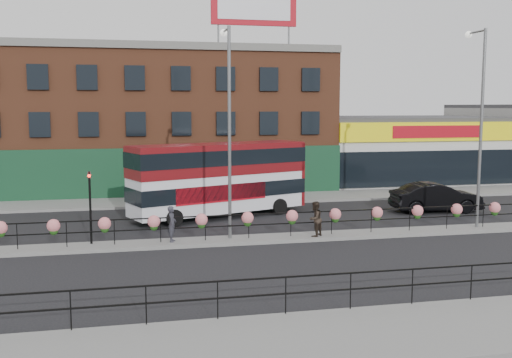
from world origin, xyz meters
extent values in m
plane|color=black|center=(0.00, 0.00, 0.00)|extent=(120.00, 120.00, 0.00)
cube|color=gray|center=(0.00, -12.00, 0.07)|extent=(60.00, 4.00, 0.15)
cube|color=gray|center=(0.00, 12.00, 0.07)|extent=(60.00, 4.00, 0.15)
cube|color=gray|center=(0.00, 0.00, 0.07)|extent=(60.00, 1.60, 0.15)
cube|color=gold|center=(0.00, -9.70, 0.01)|extent=(60.00, 0.10, 0.01)
cube|color=gold|center=(0.00, -9.88, 0.01)|extent=(60.00, 0.10, 0.01)
cube|color=brown|center=(-4.00, 20.00, 5.00)|extent=(25.00, 12.00, 10.00)
cube|color=#3F3F42|center=(-4.00, 20.00, 10.15)|extent=(25.00, 12.00, 0.30)
cube|color=#123C23|center=(-4.00, 13.92, 1.70)|extent=(25.00, 0.25, 3.40)
cube|color=silver|center=(16.00, 20.00, 2.50)|extent=(15.00, 12.00, 5.00)
cube|color=#3F3F42|center=(16.00, 20.00, 5.15)|extent=(15.00, 12.00, 0.30)
cube|color=#FFF010|center=(16.00, 13.92, 4.30)|extent=(15.00, 0.25, 1.40)
cube|color=#A70B17|center=(16.00, 13.80, 4.30)|extent=(7.00, 0.10, 0.90)
cube|color=black|center=(16.00, 13.92, 1.60)|extent=(15.00, 0.25, 2.60)
cube|color=#A70B17|center=(2.50, 15.00, 13.20)|extent=(6.00, 0.25, 3.00)
cube|color=silver|center=(2.50, 14.86, 13.20)|extent=(5.10, 0.04, 2.25)
cylinder|color=slate|center=(0.00, 15.00, 11.00)|extent=(0.12, 0.12, 1.40)
cylinder|color=slate|center=(5.00, 15.00, 11.00)|extent=(0.12, 0.12, 1.40)
cube|color=black|center=(0.00, 0.00, 1.25)|extent=(30.00, 0.05, 0.05)
cube|color=black|center=(0.00, 0.00, 0.76)|extent=(30.00, 0.05, 0.05)
cylinder|color=black|center=(-11.00, 0.00, 0.70)|extent=(0.04, 0.04, 1.10)
cylinder|color=black|center=(-9.00, 0.00, 0.70)|extent=(0.04, 0.04, 1.10)
cylinder|color=black|center=(-7.00, 0.00, 0.70)|extent=(0.04, 0.04, 1.10)
cylinder|color=black|center=(-5.00, 0.00, 0.70)|extent=(0.04, 0.04, 1.10)
cylinder|color=black|center=(-3.00, 0.00, 0.70)|extent=(0.04, 0.04, 1.10)
cylinder|color=black|center=(-1.00, 0.00, 0.70)|extent=(0.04, 0.04, 1.10)
cylinder|color=black|center=(1.00, 0.00, 0.70)|extent=(0.04, 0.04, 1.10)
cylinder|color=black|center=(3.00, 0.00, 0.70)|extent=(0.04, 0.04, 1.10)
cylinder|color=black|center=(5.00, 0.00, 0.70)|extent=(0.04, 0.04, 1.10)
cylinder|color=black|center=(7.00, 0.00, 0.70)|extent=(0.04, 0.04, 1.10)
cylinder|color=black|center=(9.00, 0.00, 0.70)|extent=(0.04, 0.04, 1.10)
cylinder|color=black|center=(11.00, 0.00, 0.70)|extent=(0.04, 0.04, 1.10)
sphere|color=#E5787E|center=(-11.63, 0.00, 1.10)|extent=(0.56, 0.56, 0.56)
sphere|color=#1F4C15|center=(-11.63, 0.00, 0.87)|extent=(0.36, 0.36, 0.36)
sphere|color=#E5787E|center=(-9.52, 0.00, 1.10)|extent=(0.56, 0.56, 0.56)
sphere|color=#1F4C15|center=(-9.52, 0.00, 0.87)|extent=(0.36, 0.36, 0.36)
sphere|color=#E5787E|center=(-7.40, 0.00, 1.10)|extent=(0.56, 0.56, 0.56)
sphere|color=#1F4C15|center=(-7.40, 0.00, 0.87)|extent=(0.36, 0.36, 0.36)
sphere|color=#E5787E|center=(-5.29, 0.00, 1.10)|extent=(0.56, 0.56, 0.56)
sphere|color=#1F4C15|center=(-5.29, 0.00, 0.87)|extent=(0.36, 0.36, 0.36)
sphere|color=#E5787E|center=(-3.17, 0.00, 1.10)|extent=(0.56, 0.56, 0.56)
sphere|color=#1F4C15|center=(-3.17, 0.00, 0.87)|extent=(0.36, 0.36, 0.36)
sphere|color=#E5787E|center=(-1.06, 0.00, 1.10)|extent=(0.56, 0.56, 0.56)
sphere|color=#1F4C15|center=(-1.06, 0.00, 0.87)|extent=(0.36, 0.36, 0.36)
sphere|color=#E5787E|center=(1.06, 0.00, 1.10)|extent=(0.56, 0.56, 0.56)
sphere|color=#1F4C15|center=(1.06, 0.00, 0.87)|extent=(0.36, 0.36, 0.36)
sphere|color=#E5787E|center=(3.17, 0.00, 1.10)|extent=(0.56, 0.56, 0.56)
sphere|color=#1F4C15|center=(3.17, 0.00, 0.87)|extent=(0.36, 0.36, 0.36)
sphere|color=#E5787E|center=(5.29, 0.00, 1.10)|extent=(0.56, 0.56, 0.56)
sphere|color=#1F4C15|center=(5.29, 0.00, 0.87)|extent=(0.36, 0.36, 0.36)
sphere|color=#E5787E|center=(7.40, 0.00, 1.10)|extent=(0.56, 0.56, 0.56)
sphere|color=#1F4C15|center=(7.40, 0.00, 0.87)|extent=(0.36, 0.36, 0.36)
sphere|color=#E5787E|center=(9.52, 0.00, 1.10)|extent=(0.56, 0.56, 0.56)
sphere|color=#1F4C15|center=(9.52, 0.00, 0.87)|extent=(0.36, 0.36, 0.36)
sphere|color=#E5787E|center=(11.63, 0.00, 1.10)|extent=(0.56, 0.56, 0.56)
sphere|color=#1F4C15|center=(11.63, 0.00, 0.87)|extent=(0.36, 0.36, 0.36)
cube|color=black|center=(-2.00, -10.10, 1.25)|extent=(20.00, 0.05, 0.05)
cube|color=black|center=(-2.00, -10.10, 0.76)|extent=(20.00, 0.05, 0.05)
cylinder|color=black|center=(-8.00, -10.10, 0.70)|extent=(0.04, 0.04, 1.10)
cylinder|color=black|center=(-6.00, -10.10, 0.70)|extent=(0.04, 0.04, 1.10)
cylinder|color=black|center=(-4.00, -10.10, 0.70)|extent=(0.04, 0.04, 1.10)
cylinder|color=black|center=(-2.00, -10.10, 0.70)|extent=(0.04, 0.04, 1.10)
cylinder|color=black|center=(0.00, -10.10, 0.70)|extent=(0.04, 0.04, 1.10)
cylinder|color=black|center=(2.00, -10.10, 0.70)|extent=(0.04, 0.04, 1.10)
cylinder|color=black|center=(4.00, -10.10, 0.70)|extent=(0.04, 0.04, 1.10)
cube|color=silver|center=(-1.38, 6.26, 2.20)|extent=(10.25, 5.69, 3.67)
cube|color=#620D11|center=(-1.38, 6.26, 3.26)|extent=(10.33, 5.77, 1.65)
cube|color=black|center=(-1.38, 6.26, 1.56)|extent=(10.35, 5.79, 0.83)
cube|color=black|center=(-1.38, 6.26, 3.39)|extent=(10.38, 5.82, 0.83)
cube|color=#620D11|center=(-1.38, 6.26, 4.06)|extent=(10.25, 5.69, 0.11)
cube|color=#620D11|center=(3.30, 8.02, 2.20)|extent=(1.01, 2.27, 3.67)
cube|color=#A70B17|center=(-1.40, 5.01, 1.51)|extent=(5.16, 1.97, 0.92)
cylinder|color=black|center=(-4.07, 4.03, 0.46)|extent=(0.96, 0.58, 0.92)
cylinder|color=black|center=(-4.87, 6.18, 0.46)|extent=(0.96, 0.58, 0.92)
cylinder|color=black|center=(2.11, 6.35, 0.46)|extent=(0.96, 0.58, 0.92)
cylinder|color=black|center=(1.31, 8.50, 0.46)|extent=(0.96, 0.58, 0.92)
imported|color=black|center=(11.28, 5.17, 0.86)|extent=(2.67, 5.50, 1.71)
imported|color=#303039|center=(-4.49, 0.04, 0.95)|extent=(0.73, 0.61, 1.60)
imported|color=black|center=(2.08, -0.28, 0.97)|extent=(1.41, 1.40, 1.64)
cylinder|color=slate|center=(-1.85, 0.16, 4.92)|extent=(0.15, 0.15, 9.53)
cylinder|color=slate|center=(-1.85, 0.88, 9.59)|extent=(0.10, 1.43, 0.10)
sphere|color=silver|center=(-1.85, 1.59, 9.54)|extent=(0.34, 0.34, 0.34)
cylinder|color=slate|center=(10.69, 0.05, 5.03)|extent=(0.16, 0.16, 9.76)
cylinder|color=slate|center=(10.69, 0.78, 9.81)|extent=(0.10, 1.46, 0.10)
sphere|color=silver|center=(10.69, 1.51, 9.76)|extent=(0.35, 0.35, 0.35)
cylinder|color=black|center=(-8.00, 0.40, 1.75)|extent=(0.10, 0.10, 3.20)
imported|color=black|center=(-8.00, 0.40, 3.35)|extent=(0.15, 0.18, 0.90)
sphere|color=#FF190C|center=(-8.00, 0.28, 3.17)|extent=(0.14, 0.14, 0.14)
camera|label=1|loc=(-6.47, -26.36, 6.17)|focal=42.00mm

